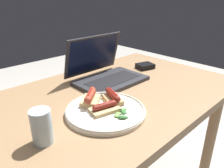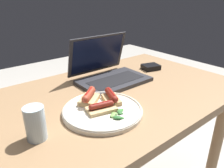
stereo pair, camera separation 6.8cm
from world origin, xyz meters
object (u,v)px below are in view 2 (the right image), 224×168
(drinking_glass, at_px, (35,123))
(external_drive, at_px, (151,67))
(laptop, at_px, (109,73))
(plate, at_px, (103,110))

(drinking_glass, distance_m, external_drive, 0.78)
(laptop, distance_m, external_drive, 0.29)
(plate, relative_size, external_drive, 2.70)
(plate, height_order, drinking_glass, drinking_glass)
(plate, bearing_deg, drinking_glass, 179.11)
(drinking_glass, bearing_deg, plate, -0.89)
(plate, xyz_separation_m, drinking_glass, (-0.24, 0.00, 0.04))
(laptop, distance_m, drinking_glass, 0.52)
(plate, distance_m, drinking_glass, 0.25)
(laptop, xyz_separation_m, external_drive, (0.29, -0.02, -0.03))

